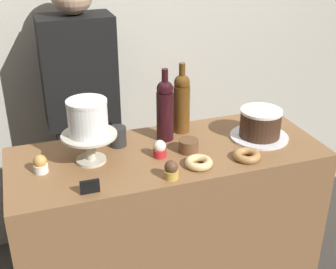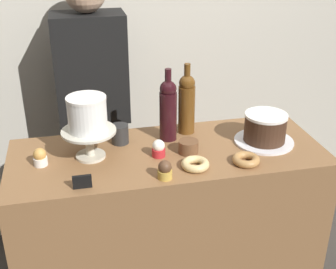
{
  "view_description": "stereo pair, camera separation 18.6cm",
  "coord_description": "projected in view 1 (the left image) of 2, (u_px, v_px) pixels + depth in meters",
  "views": [
    {
      "loc": [
        -0.55,
        -1.59,
        1.81
      ],
      "look_at": [
        0.0,
        0.0,
        1.0
      ],
      "focal_mm": 47.98,
      "sensor_mm": 36.0,
      "label": 1
    },
    {
      "loc": [
        -0.37,
        -1.64,
        1.81
      ],
      "look_at": [
        0.0,
        0.0,
        1.0
      ],
      "focal_mm": 47.98,
      "sensor_mm": 36.0,
      "label": 2
    }
  ],
  "objects": [
    {
      "name": "coffee_cup_ceramic",
      "position": [
        118.0,
        136.0,
        1.94
      ],
      "size": [
        0.08,
        0.08,
        0.09
      ],
      "color": "#282828",
      "rests_on": "display_counter"
    },
    {
      "name": "cake_stand_pedestal",
      "position": [
        90.0,
        143.0,
        1.79
      ],
      "size": [
        0.22,
        0.22,
        0.12
      ],
      "color": "beige",
      "rests_on": "display_counter"
    },
    {
      "name": "price_sign_chalkboard",
      "position": [
        90.0,
        187.0,
        1.61
      ],
      "size": [
        0.07,
        0.01,
        0.05
      ],
      "color": "black",
      "rests_on": "display_counter"
    },
    {
      "name": "silver_serving_platter",
      "position": [
        259.0,
        136.0,
        2.02
      ],
      "size": [
        0.26,
        0.26,
        0.01
      ],
      "color": "white",
      "rests_on": "display_counter"
    },
    {
      "name": "cookie_stack",
      "position": [
        188.0,
        146.0,
        1.89
      ],
      "size": [
        0.08,
        0.08,
        0.05
      ],
      "color": "brown",
      "rests_on": "display_counter"
    },
    {
      "name": "cupcake_vanilla",
      "position": [
        160.0,
        149.0,
        1.85
      ],
      "size": [
        0.06,
        0.06,
        0.07
      ],
      "color": "red",
      "rests_on": "display_counter"
    },
    {
      "name": "donut_maple",
      "position": [
        247.0,
        155.0,
        1.84
      ],
      "size": [
        0.11,
        0.11,
        0.03
      ],
      "color": "#B27F47",
      "rests_on": "display_counter"
    },
    {
      "name": "white_layer_cake",
      "position": [
        88.0,
        117.0,
        1.74
      ],
      "size": [
        0.16,
        0.16,
        0.14
      ],
      "color": "white",
      "rests_on": "cake_stand_pedestal"
    },
    {
      "name": "wine_bottle_amber",
      "position": [
        182.0,
        102.0,
        2.02
      ],
      "size": [
        0.08,
        0.08,
        0.33
      ],
      "color": "#5B3814",
      "rests_on": "display_counter"
    },
    {
      "name": "cupcake_chocolate",
      "position": [
        171.0,
        170.0,
        1.69
      ],
      "size": [
        0.06,
        0.06,
        0.07
      ],
      "color": "gold",
      "rests_on": "display_counter"
    },
    {
      "name": "back_wall",
      "position": [
        118.0,
        22.0,
        2.45
      ],
      "size": [
        6.0,
        0.05,
        2.6
      ],
      "color": "#BCB7A8",
      "rests_on": "ground_plane"
    },
    {
      "name": "cupcake_caramel",
      "position": [
        41.0,
        165.0,
        1.73
      ],
      "size": [
        0.06,
        0.06,
        0.07
      ],
      "color": "white",
      "rests_on": "display_counter"
    },
    {
      "name": "wine_bottle_dark_red",
      "position": [
        165.0,
        109.0,
        1.95
      ],
      "size": [
        0.08,
        0.08,
        0.33
      ],
      "color": "black",
      "rests_on": "display_counter"
    },
    {
      "name": "chocolate_round_cake",
      "position": [
        260.0,
        123.0,
        1.99
      ],
      "size": [
        0.18,
        0.18,
        0.12
      ],
      "color": "#3D2619",
      "rests_on": "silver_serving_platter"
    },
    {
      "name": "display_counter",
      "position": [
        168.0,
        238.0,
        2.1
      ],
      "size": [
        1.33,
        0.52,
        0.92
      ],
      "color": "brown",
      "rests_on": "ground_plane"
    },
    {
      "name": "barista_figure",
      "position": [
        83.0,
        123.0,
        2.35
      ],
      "size": [
        0.36,
        0.22,
        1.6
      ],
      "color": "black",
      "rests_on": "ground_plane"
    },
    {
      "name": "donut_glazed",
      "position": [
        199.0,
        163.0,
        1.78
      ],
      "size": [
        0.11,
        0.11,
        0.03
      ],
      "color": "#E0C17F",
      "rests_on": "display_counter"
    }
  ]
}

